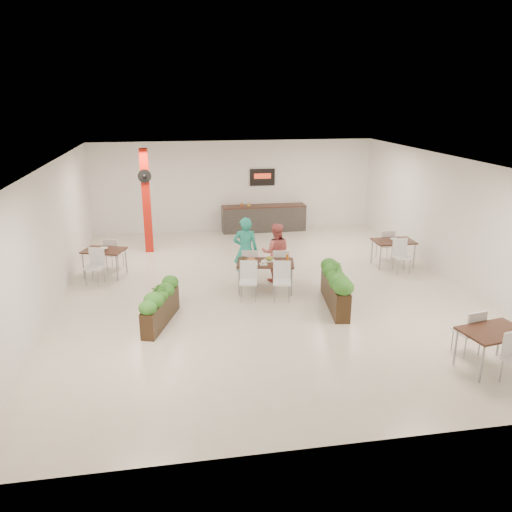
{
  "coord_description": "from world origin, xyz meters",
  "views": [
    {
      "loc": [
        -2.21,
        -11.58,
        4.68
      ],
      "look_at": [
        -0.35,
        -0.62,
        1.1
      ],
      "focal_mm": 35.0,
      "sensor_mm": 36.0,
      "label": 1
    }
  ],
  "objects_px": {
    "diner_man": "(246,250)",
    "planter_right": "(335,286)",
    "side_table_b": "(393,245)",
    "service_counter": "(264,218)",
    "red_column": "(146,200)",
    "diner_woman": "(276,252)",
    "planter_left": "(160,302)",
    "main_table": "(265,267)",
    "side_table_c": "(493,337)",
    "side_table_a": "(104,254)"
  },
  "relations": [
    {
      "from": "main_table",
      "to": "side_table_b",
      "type": "xyz_separation_m",
      "value": [
        3.98,
        1.3,
        -0.01
      ]
    },
    {
      "from": "main_table",
      "to": "diner_man",
      "type": "relative_size",
      "value": 1.04
    },
    {
      "from": "diner_man",
      "to": "side_table_b",
      "type": "distance_m",
      "value": 4.42
    },
    {
      "from": "diner_man",
      "to": "planter_right",
      "type": "bearing_deg",
      "value": 144.8
    },
    {
      "from": "red_column",
      "to": "diner_man",
      "type": "relative_size",
      "value": 1.82
    },
    {
      "from": "red_column",
      "to": "diner_man",
      "type": "bearing_deg",
      "value": -51.27
    },
    {
      "from": "planter_left",
      "to": "diner_man",
      "type": "bearing_deg",
      "value": 44.86
    },
    {
      "from": "service_counter",
      "to": "planter_right",
      "type": "relative_size",
      "value": 1.47
    },
    {
      "from": "service_counter",
      "to": "planter_right",
      "type": "xyz_separation_m",
      "value": [
        0.39,
        -6.97,
        0.02
      ]
    },
    {
      "from": "service_counter",
      "to": "red_column",
      "type": "bearing_deg",
      "value": -155.0
    },
    {
      "from": "main_table",
      "to": "side_table_a",
      "type": "height_order",
      "value": "same"
    },
    {
      "from": "service_counter",
      "to": "planter_left",
      "type": "height_order",
      "value": "service_counter"
    },
    {
      "from": "diner_man",
      "to": "planter_left",
      "type": "xyz_separation_m",
      "value": [
        -2.16,
        -2.15,
        -0.38
      ]
    },
    {
      "from": "planter_right",
      "to": "diner_man",
      "type": "bearing_deg",
      "value": 133.7
    },
    {
      "from": "service_counter",
      "to": "planter_left",
      "type": "bearing_deg",
      "value": -116.35
    },
    {
      "from": "side_table_a",
      "to": "planter_right",
      "type": "bearing_deg",
      "value": -9.61
    },
    {
      "from": "planter_right",
      "to": "side_table_c",
      "type": "xyz_separation_m",
      "value": [
        1.86,
        -3.14,
        0.11
      ]
    },
    {
      "from": "planter_left",
      "to": "diner_woman",
      "type": "bearing_deg",
      "value": 35.99
    },
    {
      "from": "side_table_c",
      "to": "planter_left",
      "type": "bearing_deg",
      "value": 143.23
    },
    {
      "from": "diner_woman",
      "to": "planter_left",
      "type": "relative_size",
      "value": 0.9
    },
    {
      "from": "diner_woman",
      "to": "side_table_b",
      "type": "xyz_separation_m",
      "value": [
        3.57,
        0.64,
        -0.16
      ]
    },
    {
      "from": "red_column",
      "to": "planter_left",
      "type": "xyz_separation_m",
      "value": [
        0.42,
        -5.37,
        -1.15
      ]
    },
    {
      "from": "red_column",
      "to": "diner_man",
      "type": "distance_m",
      "value": 4.19
    },
    {
      "from": "diner_man",
      "to": "side_table_b",
      "type": "bearing_deg",
      "value": -160.51
    },
    {
      "from": "red_column",
      "to": "service_counter",
      "type": "distance_m",
      "value": 4.56
    },
    {
      "from": "main_table",
      "to": "side_table_c",
      "type": "height_order",
      "value": "same"
    },
    {
      "from": "main_table",
      "to": "side_table_c",
      "type": "xyz_separation_m",
      "value": [
        3.28,
        -4.38,
        -0.02
      ]
    },
    {
      "from": "red_column",
      "to": "diner_man",
      "type": "height_order",
      "value": "red_column"
    },
    {
      "from": "planter_left",
      "to": "planter_right",
      "type": "relative_size",
      "value": 0.85
    },
    {
      "from": "main_table",
      "to": "red_column",
      "type": "bearing_deg",
      "value": 127.5
    },
    {
      "from": "red_column",
      "to": "planter_right",
      "type": "bearing_deg",
      "value": -49.34
    },
    {
      "from": "service_counter",
      "to": "diner_woman",
      "type": "xyz_separation_m",
      "value": [
        -0.62,
        -5.08,
        0.29
      ]
    },
    {
      "from": "planter_left",
      "to": "side_table_c",
      "type": "height_order",
      "value": "planter_left"
    },
    {
      "from": "planter_left",
      "to": "service_counter",
      "type": "bearing_deg",
      "value": 63.65
    },
    {
      "from": "side_table_c",
      "to": "red_column",
      "type": "bearing_deg",
      "value": 116.69
    },
    {
      "from": "red_column",
      "to": "planter_left",
      "type": "distance_m",
      "value": 5.5
    },
    {
      "from": "red_column",
      "to": "side_table_a",
      "type": "bearing_deg",
      "value": -117.65
    },
    {
      "from": "red_column",
      "to": "planter_left",
      "type": "height_order",
      "value": "red_column"
    },
    {
      "from": "planter_left",
      "to": "side_table_b",
      "type": "xyz_separation_m",
      "value": [
        6.53,
        2.8,
        0.13
      ]
    },
    {
      "from": "planter_left",
      "to": "side_table_c",
      "type": "bearing_deg",
      "value": -26.31
    },
    {
      "from": "red_column",
      "to": "side_table_c",
      "type": "xyz_separation_m",
      "value": [
        6.25,
        -8.25,
        -1.02
      ]
    },
    {
      "from": "side_table_a",
      "to": "service_counter",
      "type": "bearing_deg",
      "value": 56.98
    },
    {
      "from": "planter_right",
      "to": "side_table_a",
      "type": "height_order",
      "value": "planter_right"
    },
    {
      "from": "side_table_a",
      "to": "side_table_c",
      "type": "bearing_deg",
      "value": -20.81
    },
    {
      "from": "diner_man",
      "to": "planter_right",
      "type": "distance_m",
      "value": 2.64
    },
    {
      "from": "service_counter",
      "to": "side_table_b",
      "type": "relative_size",
      "value": 1.85
    },
    {
      "from": "red_column",
      "to": "service_counter",
      "type": "xyz_separation_m",
      "value": [
        4.0,
        1.86,
        -1.15
      ]
    },
    {
      "from": "diner_woman",
      "to": "planter_right",
      "type": "bearing_deg",
      "value": 129.15
    },
    {
      "from": "planter_left",
      "to": "main_table",
      "type": "bearing_deg",
      "value": 30.43
    },
    {
      "from": "diner_woman",
      "to": "side_table_b",
      "type": "relative_size",
      "value": 0.96
    }
  ]
}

